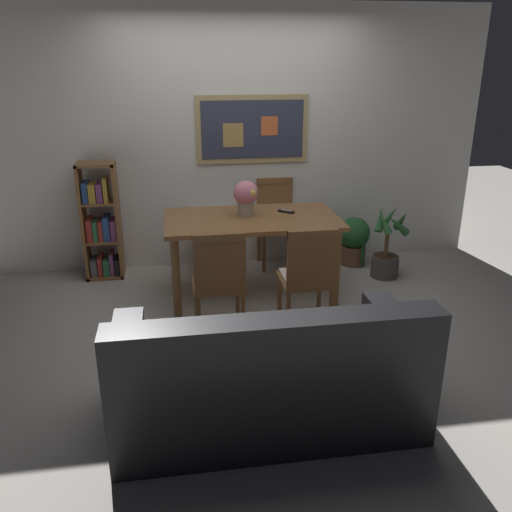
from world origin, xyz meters
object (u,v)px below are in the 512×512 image
(dining_chair_near_left, at_px, (219,277))
(tv_remote, at_px, (286,211))
(bookshelf, at_px, (101,225))
(potted_palm, at_px, (387,251))
(dining_chair_near_right, at_px, (308,272))
(potted_ivy, at_px, (354,239))
(dining_chair_far_right, at_px, (276,215))
(leather_couch, at_px, (269,379))
(dining_chair_far_left, at_px, (211,217))
(dining_table, at_px, (252,228))
(flower_vase, at_px, (246,196))

(dining_chair_near_left, height_order, tv_remote, dining_chair_near_left)
(bookshelf, distance_m, potted_palm, 2.84)
(dining_chair_near_right, bearing_deg, potted_ivy, 58.66)
(dining_chair_far_right, distance_m, potted_palm, 1.19)
(dining_chair_near_left, height_order, dining_chair_near_right, same)
(dining_chair_near_left, xyz_separation_m, leather_couch, (0.19, -1.07, -0.22))
(dining_chair_far_right, bearing_deg, dining_chair_far_left, 176.74)
(dining_table, relative_size, bookshelf, 1.34)
(dining_chair_far_right, bearing_deg, flower_vase, -120.78)
(tv_remote, bearing_deg, leather_couch, -104.70)
(dining_chair_near_right, distance_m, potted_palm, 1.52)
(dining_table, height_order, dining_chair_far_right, dining_chair_far_right)
(dining_chair_near_left, bearing_deg, potted_palm, 29.98)
(dining_chair_near_left, distance_m, dining_chair_near_right, 0.69)
(dining_chair_near_right, relative_size, leather_couch, 0.51)
(potted_palm, xyz_separation_m, flower_vase, (-1.44, -0.14, 0.66))
(potted_ivy, bearing_deg, potted_palm, -61.67)
(dining_table, xyz_separation_m, bookshelf, (-1.40, 0.68, -0.12))
(leather_couch, bearing_deg, dining_table, 84.38)
(bookshelf, bearing_deg, dining_chair_near_left, -55.38)
(dining_chair_near_left, xyz_separation_m, bookshelf, (-1.03, 1.48, -0.00))
(potted_ivy, xyz_separation_m, tv_remote, (-0.85, -0.50, 0.49))
(dining_chair_far_right, xyz_separation_m, potted_palm, (1.02, -0.56, -0.26))
(dining_chair_near_right, xyz_separation_m, bookshelf, (-1.71, 1.50, -0.00))
(dining_table, distance_m, dining_chair_near_right, 0.89)
(dining_chair_near_left, xyz_separation_m, potted_ivy, (1.56, 1.41, -0.26))
(bookshelf, xyz_separation_m, tv_remote, (1.73, -0.58, 0.23))
(dining_chair_far_left, relative_size, potted_palm, 1.24)
(dining_chair_far_left, bearing_deg, dining_chair_far_right, -3.26)
(dining_chair_far_left, xyz_separation_m, potted_palm, (1.71, -0.60, -0.26))
(dining_chair_far_left, bearing_deg, dining_table, -69.26)
(dining_chair_far_right, bearing_deg, dining_chair_near_right, -92.14)
(dining_chair_far_left, xyz_separation_m, dining_chair_near_right, (0.63, -1.64, 0.00))
(dining_chair_near_left, distance_m, bookshelf, 1.80)
(dining_chair_far_right, height_order, potted_ivy, dining_chair_far_right)
(potted_ivy, bearing_deg, dining_chair_near_right, -121.34)
(potted_palm, relative_size, tv_remote, 4.96)
(leather_couch, bearing_deg, tv_remote, 75.30)
(leather_couch, bearing_deg, bookshelf, 115.35)
(dining_chair_near_left, bearing_deg, dining_chair_near_right, -1.64)
(potted_ivy, bearing_deg, dining_chair_far_left, 172.03)
(dining_chair_near_right, height_order, potted_palm, dining_chair_near_right)
(dining_table, distance_m, leather_couch, 1.92)
(dining_chair_far_left, relative_size, bookshelf, 0.79)
(dining_chair_far_right, relative_size, bookshelf, 0.79)
(dining_chair_near_left, xyz_separation_m, flower_vase, (0.33, 0.88, 0.39))
(dining_chair_far_left, distance_m, dining_chair_far_right, 0.69)
(dining_chair_far_left, bearing_deg, flower_vase, -70.15)
(leather_couch, height_order, bookshelf, bookshelf)
(flower_vase, bearing_deg, leather_couch, -94.16)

